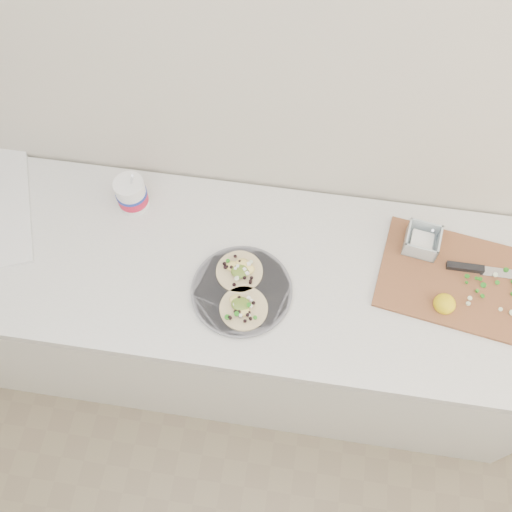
# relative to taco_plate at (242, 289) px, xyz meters

# --- Properties ---
(counter) EXTENTS (2.44, 0.66, 0.90)m
(counter) POSITION_rel_taco_plate_xyz_m (-0.13, 0.10, -0.47)
(counter) COLOR silver
(counter) RESTS_ON ground
(taco_plate) EXTENTS (0.31, 0.31, 0.04)m
(taco_plate) POSITION_rel_taco_plate_xyz_m (0.00, 0.00, 0.00)
(taco_plate) COLOR slate
(taco_plate) RESTS_ON counter
(tub) EXTENTS (0.10, 0.10, 0.23)m
(tub) POSITION_rel_taco_plate_xyz_m (-0.41, 0.27, 0.05)
(tub) COLOR white
(tub) RESTS_ON counter
(cutboard) EXTENTS (0.53, 0.41, 0.07)m
(cutboard) POSITION_rel_taco_plate_xyz_m (0.66, 0.15, 0.00)
(cutboard) COLOR brown
(cutboard) RESTS_ON counter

